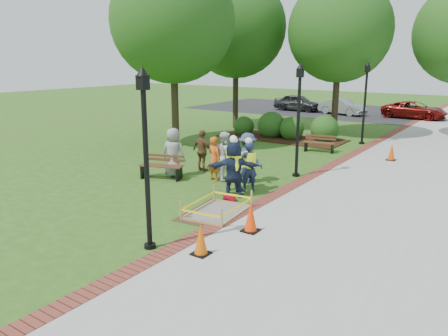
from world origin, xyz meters
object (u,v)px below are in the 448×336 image
Objects in this scene: lamp_near at (146,146)px; hivis_worker_b at (248,165)px; hivis_worker_a at (234,167)px; hivis_worker_c at (233,163)px; bench_near at (162,171)px; cone_front at (201,240)px; wet_concrete_pad at (218,206)px.

lamp_near reaches higher than hivis_worker_b.
lamp_near is 2.28× the size of hivis_worker_b.
hivis_worker_a is 0.83m from hivis_worker_c.
lamp_near is 5.50m from hivis_worker_b.
bench_near is 0.91× the size of hivis_worker_c.
lamp_near is at bearing -84.79° from hivis_worker_b.
hivis_worker_b reaches higher than cone_front.
hivis_worker_a reaches higher than hivis_worker_b.
hivis_worker_c is at bearing 112.96° from wet_concrete_pad.
lamp_near reaches higher than hivis_worker_c.
hivis_worker_a is (-0.55, 4.46, -1.49)m from lamp_near.
lamp_near is 2.24× the size of hivis_worker_c.
hivis_worker_a is at bearing -55.41° from hivis_worker_c.
hivis_worker_a is 0.79m from hivis_worker_b.
hivis_worker_b is at bearing 11.06° from hivis_worker_c.
hivis_worker_b reaches higher than wet_concrete_pad.
cone_front is 0.41× the size of hivis_worker_b.
bench_near reaches higher than cone_front.
hivis_worker_a is 1.08× the size of hivis_worker_b.
hivis_worker_a is at bearing 107.21° from wet_concrete_pad.
lamp_near is at bearing -78.78° from hivis_worker_c.
lamp_near is at bearing -82.96° from hivis_worker_a.
hivis_worker_a is 1.06× the size of hivis_worker_c.
bench_near is (-3.96, 1.91, 0.05)m from wet_concrete_pad.
cone_front is at bearing 16.97° from lamp_near.
wet_concrete_pad is at bearing 91.17° from lamp_near.
wet_concrete_pad is 1.83m from hivis_worker_a.
wet_concrete_pad is 4.40m from bench_near.
cone_front is 2.48m from lamp_near.
hivis_worker_b is (-0.48, 5.25, -1.55)m from lamp_near.
hivis_worker_a is (-1.80, 4.08, 0.62)m from cone_front.
bench_near is at bearing 174.74° from hivis_worker_a.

